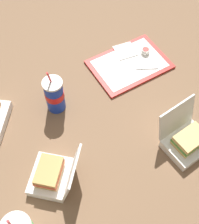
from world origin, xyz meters
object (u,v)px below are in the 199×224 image
at_px(food_tray, 129,64).
at_px(clamshell_sandwich_back, 52,175).
at_px(plastic_fork, 147,68).
at_px(soda_cup_center, 55,95).
at_px(ketchup_cup, 145,51).
at_px(clamshell_sandwich_front, 187,140).

relative_size(food_tray, clamshell_sandwich_back, 1.49).
relative_size(plastic_fork, soda_cup_center, 0.47).
xyz_separation_m(ketchup_cup, plastic_fork, (0.05, 0.09, -0.01)).
bearing_deg(plastic_fork, clamshell_sandwich_back, 51.35).
distance_m(clamshell_sandwich_back, clamshell_sandwich_front, 0.56).
xyz_separation_m(clamshell_sandwich_back, clamshell_sandwich_front, (-0.54, 0.13, 0.00)).
bearing_deg(ketchup_cup, plastic_fork, 61.02).
bearing_deg(food_tray, clamshell_sandwich_back, 31.56).
relative_size(food_tray, soda_cup_center, 1.60).
bearing_deg(clamshell_sandwich_front, clamshell_sandwich_back, -13.90).
height_order(ketchup_cup, soda_cup_center, soda_cup_center).
xyz_separation_m(ketchup_cup, clamshell_sandwich_front, (0.14, 0.51, 0.02)).
xyz_separation_m(plastic_fork, clamshell_sandwich_front, (0.09, 0.42, 0.03)).
bearing_deg(clamshell_sandwich_back, soda_cup_center, -117.14).
bearing_deg(soda_cup_center, ketchup_cup, -172.46).
bearing_deg(ketchup_cup, food_tray, 11.88).
relative_size(ketchup_cup, plastic_fork, 0.36).
height_order(plastic_fork, clamshell_sandwich_front, clamshell_sandwich_front).
xyz_separation_m(clamshell_sandwich_back, soda_cup_center, (-0.16, -0.31, 0.04)).
distance_m(ketchup_cup, soda_cup_center, 0.53).
bearing_deg(soda_cup_center, food_tray, -173.59).
distance_m(clamshell_sandwich_back, soda_cup_center, 0.35).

